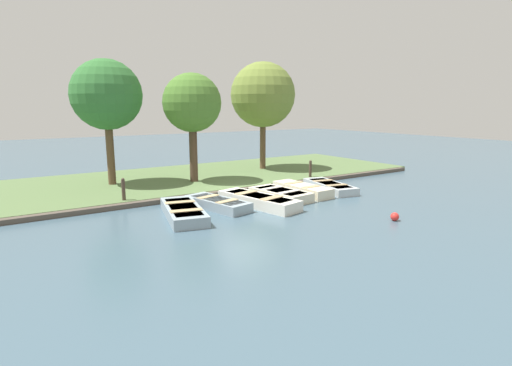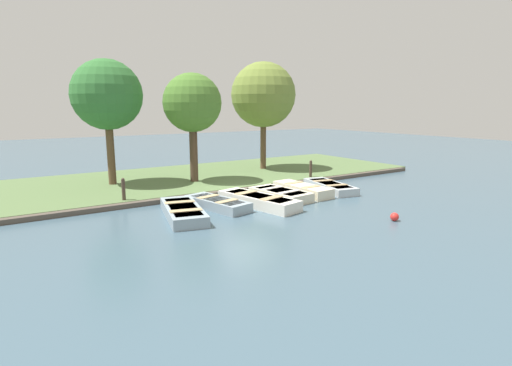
{
  "view_description": "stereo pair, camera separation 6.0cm",
  "coord_description": "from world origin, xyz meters",
  "px_view_note": "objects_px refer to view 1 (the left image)",
  "views": [
    {
      "loc": [
        13.97,
        -8.73,
        3.72
      ],
      "look_at": [
        0.52,
        0.17,
        0.65
      ],
      "focal_mm": 28.0,
      "sensor_mm": 36.0,
      "label": 1
    },
    {
      "loc": [
        14.01,
        -8.68,
        3.72
      ],
      "look_at": [
        0.52,
        0.17,
        0.65
      ],
      "focal_mm": 28.0,
      "sensor_mm": 36.0,
      "label": 2
    }
  ],
  "objects_px": {
    "rowboat_4": "(302,189)",
    "rowboat_3": "(280,194)",
    "mooring_post_near": "(124,191)",
    "buoy": "(395,217)",
    "park_tree_far_left": "(106,95)",
    "rowboat_1": "(217,203)",
    "park_tree_left": "(192,104)",
    "rowboat_5": "(330,186)",
    "rowboat_0": "(183,211)",
    "rowboat_2": "(258,200)",
    "park_tree_center": "(263,95)",
    "mooring_post_far": "(310,170)"
  },
  "relations": [
    {
      "from": "rowboat_0",
      "to": "park_tree_far_left",
      "type": "relative_size",
      "value": 0.6
    },
    {
      "from": "rowboat_5",
      "to": "rowboat_4",
      "type": "bearing_deg",
      "value": -80.06
    },
    {
      "from": "rowboat_5",
      "to": "park_tree_left",
      "type": "xyz_separation_m",
      "value": [
        -4.52,
        -4.62,
        3.7
      ]
    },
    {
      "from": "rowboat_1",
      "to": "mooring_post_near",
      "type": "xyz_separation_m",
      "value": [
        -2.43,
        -2.77,
        0.35
      ]
    },
    {
      "from": "rowboat_3",
      "to": "rowboat_5",
      "type": "bearing_deg",
      "value": 86.9
    },
    {
      "from": "mooring_post_near",
      "to": "mooring_post_far",
      "type": "distance_m",
      "value": 9.45
    },
    {
      "from": "rowboat_2",
      "to": "mooring_post_near",
      "type": "relative_size",
      "value": 3.46
    },
    {
      "from": "rowboat_4",
      "to": "park_tree_left",
      "type": "distance_m",
      "value": 6.53
    },
    {
      "from": "rowboat_4",
      "to": "park_tree_center",
      "type": "xyz_separation_m",
      "value": [
        -6.01,
        2.04,
        4.17
      ]
    },
    {
      "from": "rowboat_4",
      "to": "buoy",
      "type": "bearing_deg",
      "value": -3.33
    },
    {
      "from": "rowboat_3",
      "to": "park_tree_left",
      "type": "relative_size",
      "value": 0.52
    },
    {
      "from": "rowboat_0",
      "to": "buoy",
      "type": "relative_size",
      "value": 12.39
    },
    {
      "from": "rowboat_4",
      "to": "park_tree_left",
      "type": "relative_size",
      "value": 0.56
    },
    {
      "from": "rowboat_1",
      "to": "mooring_post_near",
      "type": "bearing_deg",
      "value": -143.9
    },
    {
      "from": "rowboat_4",
      "to": "rowboat_3",
      "type": "bearing_deg",
      "value": -81.99
    },
    {
      "from": "buoy",
      "to": "park_tree_left",
      "type": "bearing_deg",
      "value": -162.53
    },
    {
      "from": "mooring_post_far",
      "to": "park_tree_far_left",
      "type": "bearing_deg",
      "value": -111.86
    },
    {
      "from": "rowboat_1",
      "to": "rowboat_4",
      "type": "relative_size",
      "value": 1.0
    },
    {
      "from": "mooring_post_near",
      "to": "buoy",
      "type": "bearing_deg",
      "value": 43.9
    },
    {
      "from": "rowboat_0",
      "to": "mooring_post_near",
      "type": "distance_m",
      "value": 3.12
    },
    {
      "from": "rowboat_2",
      "to": "rowboat_3",
      "type": "height_order",
      "value": "rowboat_2"
    },
    {
      "from": "mooring_post_near",
      "to": "buoy",
      "type": "height_order",
      "value": "mooring_post_near"
    },
    {
      "from": "rowboat_0",
      "to": "rowboat_1",
      "type": "distance_m",
      "value": 1.61
    },
    {
      "from": "rowboat_2",
      "to": "park_tree_center",
      "type": "height_order",
      "value": "park_tree_center"
    },
    {
      "from": "rowboat_2",
      "to": "buoy",
      "type": "xyz_separation_m",
      "value": [
        4.18,
        2.67,
        -0.08
      ]
    },
    {
      "from": "rowboat_1",
      "to": "buoy",
      "type": "xyz_separation_m",
      "value": [
        4.75,
        4.13,
        -0.05
      ]
    },
    {
      "from": "rowboat_2",
      "to": "buoy",
      "type": "distance_m",
      "value": 4.96
    },
    {
      "from": "mooring_post_far",
      "to": "park_tree_far_left",
      "type": "relative_size",
      "value": 0.18
    },
    {
      "from": "rowboat_0",
      "to": "rowboat_5",
      "type": "distance_m",
      "value": 7.38
    },
    {
      "from": "park_tree_left",
      "to": "buoy",
      "type": "bearing_deg",
      "value": 17.47
    },
    {
      "from": "rowboat_0",
      "to": "buoy",
      "type": "height_order",
      "value": "rowboat_0"
    },
    {
      "from": "rowboat_0",
      "to": "rowboat_4",
      "type": "height_order",
      "value": "rowboat_4"
    },
    {
      "from": "rowboat_3",
      "to": "mooring_post_far",
      "type": "height_order",
      "value": "mooring_post_far"
    },
    {
      "from": "rowboat_0",
      "to": "mooring_post_near",
      "type": "relative_size",
      "value": 3.28
    },
    {
      "from": "park_tree_left",
      "to": "rowboat_3",
      "type": "bearing_deg",
      "value": 19.57
    },
    {
      "from": "rowboat_4",
      "to": "rowboat_5",
      "type": "bearing_deg",
      "value": 85.78
    },
    {
      "from": "rowboat_5",
      "to": "park_tree_left",
      "type": "distance_m",
      "value": 7.45
    },
    {
      "from": "rowboat_0",
      "to": "rowboat_1",
      "type": "bearing_deg",
      "value": 118.58
    },
    {
      "from": "rowboat_1",
      "to": "rowboat_3",
      "type": "height_order",
      "value": "rowboat_3"
    },
    {
      "from": "rowboat_3",
      "to": "rowboat_5",
      "type": "relative_size",
      "value": 0.85
    },
    {
      "from": "rowboat_3",
      "to": "park_tree_far_left",
      "type": "xyz_separation_m",
      "value": [
        -6.14,
        -5.17,
        4.04
      ]
    },
    {
      "from": "park_tree_left",
      "to": "mooring_post_far",
      "type": "bearing_deg",
      "value": 68.35
    },
    {
      "from": "mooring_post_near",
      "to": "park_tree_center",
      "type": "bearing_deg",
      "value": 112.38
    },
    {
      "from": "park_tree_far_left",
      "to": "rowboat_0",
      "type": "bearing_deg",
      "value": 6.67
    },
    {
      "from": "rowboat_1",
      "to": "park_tree_left",
      "type": "relative_size",
      "value": 0.56
    },
    {
      "from": "rowboat_0",
      "to": "rowboat_4",
      "type": "xyz_separation_m",
      "value": [
        -0.56,
        5.78,
        0.02
      ]
    },
    {
      "from": "rowboat_0",
      "to": "rowboat_3",
      "type": "height_order",
      "value": "rowboat_3"
    },
    {
      "from": "rowboat_2",
      "to": "rowboat_5",
      "type": "bearing_deg",
      "value": 86.47
    },
    {
      "from": "rowboat_5",
      "to": "mooring_post_near",
      "type": "xyz_separation_m",
      "value": [
        -2.34,
        -8.58,
        0.36
      ]
    },
    {
      "from": "park_tree_far_left",
      "to": "park_tree_left",
      "type": "distance_m",
      "value": 3.79
    }
  ]
}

